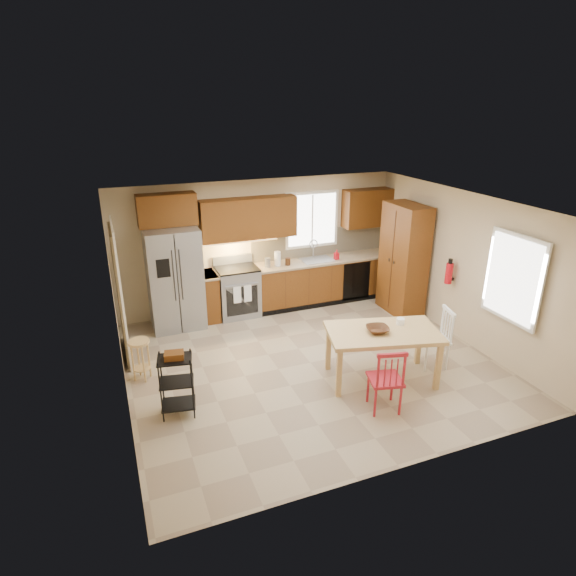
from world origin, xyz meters
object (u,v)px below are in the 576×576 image
(table_jar, at_px, (400,323))
(bar_stool, at_px, (141,360))
(range_stove, at_px, (238,292))
(utility_cart, at_px, (177,385))
(table_bowl, at_px, (377,332))
(refrigerator, at_px, (175,279))
(pantry, at_px, (403,260))
(fire_extinguisher, at_px, (449,273))
(chair_white, at_px, (434,338))
(soap_bottle, at_px, (337,255))
(chair_red, at_px, (385,378))
(dining_table, at_px, (381,356))

(table_jar, height_order, bar_stool, table_jar)
(range_stove, bearing_deg, table_jar, -59.92)
(table_jar, distance_m, utility_cart, 3.28)
(table_bowl, distance_m, bar_stool, 3.45)
(refrigerator, distance_m, pantry, 4.23)
(table_jar, bearing_deg, pantry, 55.35)
(fire_extinguisher, bearing_deg, chair_white, -135.37)
(refrigerator, height_order, soap_bottle, refrigerator)
(refrigerator, height_order, table_jar, refrigerator)
(soap_bottle, bearing_deg, chair_red, -106.61)
(soap_bottle, xyz_separation_m, utility_cart, (-3.62, -2.66, -0.56))
(range_stove, distance_m, table_jar, 3.35)
(pantry, relative_size, bar_stool, 3.33)
(fire_extinguisher, bearing_deg, table_jar, -150.73)
(chair_red, height_order, utility_cart, chair_red)
(range_stove, relative_size, chair_red, 0.99)
(chair_white, xyz_separation_m, table_bowl, (-1.05, -0.05, 0.32))
(refrigerator, xyz_separation_m, fire_extinguisher, (4.33, -1.98, 0.19))
(pantry, height_order, fire_extinguisher, pantry)
(bar_stool, bearing_deg, chair_white, -7.71)
(pantry, distance_m, table_jar, 2.32)
(fire_extinguisher, height_order, bar_stool, fire_extinguisher)
(soap_bottle, bearing_deg, refrigerator, 179.55)
(dining_table, distance_m, chair_white, 0.95)
(soap_bottle, height_order, pantry, pantry)
(range_stove, xyz_separation_m, soap_bottle, (2.03, -0.08, 0.54))
(chair_white, relative_size, table_jar, 6.78)
(range_stove, xyz_separation_m, chair_red, (0.97, -3.63, 0.01))
(fire_extinguisher, height_order, chair_red, fire_extinguisher)
(soap_bottle, relative_size, pantry, 0.09)
(soap_bottle, xyz_separation_m, table_bowl, (-0.81, -2.90, -0.21))
(chair_white, bearing_deg, table_jar, 99.77)
(dining_table, xyz_separation_m, table_jar, (0.35, 0.10, 0.43))
(range_stove, relative_size, table_bowl, 2.87)
(chair_red, xyz_separation_m, bar_stool, (-2.92, 1.93, -0.15))
(range_stove, xyz_separation_m, fire_extinguisher, (3.18, -2.04, 0.64))
(soap_bottle, distance_m, pantry, 1.31)
(fire_extinguisher, xyz_separation_m, chair_red, (-2.21, -1.60, -0.63))
(soap_bottle, distance_m, utility_cart, 4.53)
(range_stove, relative_size, dining_table, 0.58)
(refrigerator, distance_m, soap_bottle, 3.18)
(refrigerator, relative_size, fire_extinguisher, 5.06)
(soap_bottle, relative_size, chair_red, 0.21)
(pantry, bearing_deg, table_bowl, -131.35)
(table_bowl, distance_m, table_jar, 0.46)
(fire_extinguisher, xyz_separation_m, bar_stool, (-5.13, 0.34, -0.78))
(table_jar, bearing_deg, soap_bottle, 82.65)
(table_jar, bearing_deg, table_bowl, -167.47)
(pantry, bearing_deg, fire_extinguisher, -79.22)
(range_stove, height_order, utility_cart, range_stove)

